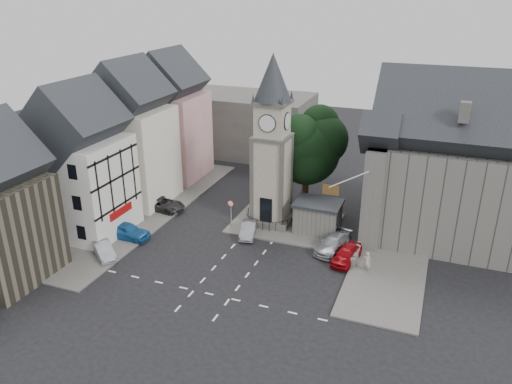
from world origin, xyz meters
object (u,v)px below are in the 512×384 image
at_px(car_west_blue, 126,231).
at_px(pedestrian, 367,262).
at_px(car_east_red, 347,254).
at_px(stone_shelter, 318,217).
at_px(clock_tower, 272,143).

relative_size(car_west_blue, pedestrian, 2.52).
bearing_deg(car_east_red, stone_shelter, 139.23).
xyz_separation_m(clock_tower, stone_shelter, (4.80, -0.49, -6.57)).
bearing_deg(car_west_blue, stone_shelter, -65.12).
xyz_separation_m(stone_shelter, pedestrian, (5.54, -5.50, -0.65)).
height_order(car_west_blue, car_east_red, car_west_blue).
relative_size(clock_tower, car_west_blue, 3.58).
bearing_deg(clock_tower, car_east_red, -30.42).
bearing_deg(car_east_red, clock_tower, 159.38).
bearing_deg(pedestrian, car_west_blue, 4.52).
bearing_deg(stone_shelter, car_west_blue, -154.67).
distance_m(stone_shelter, car_east_red, 5.89).
relative_size(clock_tower, car_east_red, 3.98).
xyz_separation_m(stone_shelter, car_east_red, (3.70, -4.50, -0.85)).
height_order(car_east_red, pedestrian, pedestrian).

